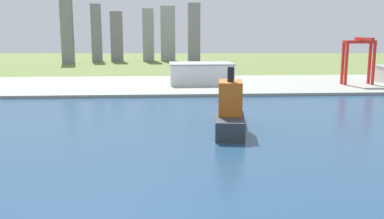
{
  "coord_description": "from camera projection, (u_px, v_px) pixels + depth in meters",
  "views": [
    {
      "loc": [
        -27.03,
        85.7,
        51.63
      ],
      "look_at": [
        -16.43,
        245.17,
        22.33
      ],
      "focal_mm": 40.28,
      "sensor_mm": 36.0,
      "label": 1
    }
  ],
  "objects": [
    {
      "name": "industrial_pier",
      "position": [
        192.0,
        85.0,
        407.64
      ],
      "size": [
        840.0,
        140.0,
        2.5
      ],
      "primitive_type": "cube",
      "color": "gray",
      "rests_on": "ground"
    },
    {
      "name": "distant_skyline",
      "position": [
        142.0,
        34.0,
        724.8
      ],
      "size": [
        220.92,
        71.38,
        101.46
      ],
      "color": "slate",
      "rests_on": "ground"
    },
    {
      "name": "warehouse_main",
      "position": [
        201.0,
        73.0,
        407.39
      ],
      "size": [
        59.47,
        41.48,
        19.33
      ],
      "color": "white",
      "rests_on": "industrial_pier"
    },
    {
      "name": "ground_plane",
      "position": [
        217.0,
        133.0,
        221.39
      ],
      "size": [
        2400.0,
        2400.0,
        0.0
      ],
      "primitive_type": "plane",
      "color": "olive"
    },
    {
      "name": "container_barge",
      "position": [
        230.0,
        112.0,
        224.67
      ],
      "size": [
        21.94,
        57.61,
        33.65
      ],
      "color": "#2D3338",
      "rests_on": "water_bay"
    },
    {
      "name": "port_crane_red",
      "position": [
        359.0,
        51.0,
        393.4
      ],
      "size": [
        28.11,
        34.37,
        43.22
      ],
      "color": "red",
      "rests_on": "industrial_pier"
    },
    {
      "name": "water_bay",
      "position": [
        236.0,
        169.0,
        162.49
      ],
      "size": [
        840.0,
        360.0,
        0.15
      ],
      "primitive_type": "cube",
      "color": "navy",
      "rests_on": "ground"
    }
  ]
}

